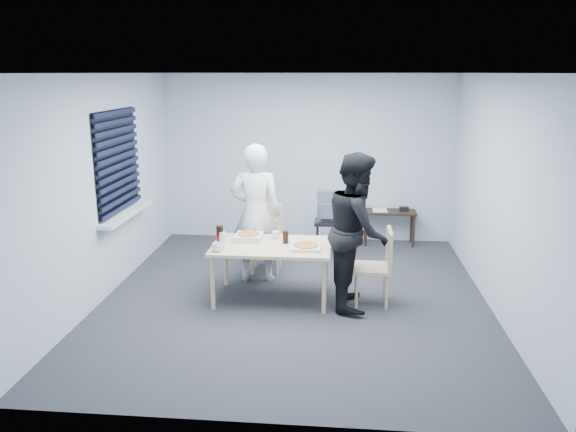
# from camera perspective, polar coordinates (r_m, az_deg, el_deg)

# --- Properties ---
(room) EXTENTS (5.00, 5.00, 5.00)m
(room) POSITION_cam_1_polar(r_m,az_deg,el_deg) (7.25, -16.64, 4.53)
(room) COLOR #2B2B30
(room) RESTS_ON ground
(dining_table) EXTENTS (1.37, 0.87, 0.67)m
(dining_table) POSITION_cam_1_polar(r_m,az_deg,el_deg) (6.54, -1.66, -3.44)
(dining_table) COLOR beige
(dining_table) RESTS_ON ground
(chair_far) EXTENTS (0.42, 0.42, 0.89)m
(chair_far) POSITION_cam_1_polar(r_m,az_deg,el_deg) (7.57, -2.17, -1.70)
(chair_far) COLOR beige
(chair_far) RESTS_ON ground
(chair_right) EXTENTS (0.42, 0.42, 0.89)m
(chair_right) POSITION_cam_1_polar(r_m,az_deg,el_deg) (6.51, 9.27, -4.58)
(chair_right) COLOR beige
(chair_right) RESTS_ON ground
(person_white) EXTENTS (0.65, 0.42, 1.77)m
(person_white) POSITION_cam_1_polar(r_m,az_deg,el_deg) (7.08, -3.28, 0.27)
(person_white) COLOR silver
(person_white) RESTS_ON ground
(person_black) EXTENTS (0.47, 0.86, 1.77)m
(person_black) POSITION_cam_1_polar(r_m,az_deg,el_deg) (6.34, 7.05, -1.48)
(person_black) COLOR black
(person_black) RESTS_ON ground
(side_table) EXTENTS (0.80, 0.36, 0.53)m
(side_table) POSITION_cam_1_polar(r_m,az_deg,el_deg) (8.82, 10.27, 0.00)
(side_table) COLOR black
(side_table) RESTS_ON ground
(stool) EXTENTS (0.38, 0.38, 0.53)m
(stool) POSITION_cam_1_polar(r_m,az_deg,el_deg) (8.14, 4.08, -1.22)
(stool) COLOR black
(stool) RESTS_ON ground
(backpack) EXTENTS (0.31, 0.23, 0.44)m
(backpack) POSITION_cam_1_polar(r_m,az_deg,el_deg) (8.04, 4.12, 0.98)
(backpack) COLOR slate
(backpack) RESTS_ON stool
(pizza_box_a) EXTENTS (0.31, 0.31, 0.08)m
(pizza_box_a) POSITION_cam_1_polar(r_m,az_deg,el_deg) (6.72, -4.02, -2.11)
(pizza_box_a) COLOR silver
(pizza_box_a) RESTS_ON dining_table
(pizza_box_b) EXTENTS (0.34, 0.34, 0.05)m
(pizza_box_b) POSITION_cam_1_polar(r_m,az_deg,el_deg) (6.38, 1.83, -3.11)
(pizza_box_b) COLOR silver
(pizza_box_b) RESTS_ON dining_table
(mug_a) EXTENTS (0.17, 0.17, 0.10)m
(mug_a) POSITION_cam_1_polar(r_m,az_deg,el_deg) (6.31, -7.21, -3.16)
(mug_a) COLOR white
(mug_a) RESTS_ON dining_table
(mug_b) EXTENTS (0.10, 0.10, 0.09)m
(mug_b) POSITION_cam_1_polar(r_m,az_deg,el_deg) (6.74, -1.25, -1.94)
(mug_b) COLOR white
(mug_b) RESTS_ON dining_table
(cola_glass) EXTENTS (0.08, 0.08, 0.15)m
(cola_glass) POSITION_cam_1_polar(r_m,az_deg,el_deg) (6.55, -0.25, -2.16)
(cola_glass) COLOR black
(cola_glass) RESTS_ON dining_table
(soda_bottle) EXTENTS (0.08, 0.08, 0.27)m
(soda_bottle) POSITION_cam_1_polar(r_m,az_deg,el_deg) (6.40, -6.93, -2.17)
(soda_bottle) COLOR black
(soda_bottle) RESTS_ON dining_table
(plastic_cups) EXTENTS (0.08, 0.08, 0.20)m
(plastic_cups) POSITION_cam_1_polar(r_m,az_deg,el_deg) (6.39, -6.69, -2.47)
(plastic_cups) COLOR silver
(plastic_cups) RESTS_ON dining_table
(rubber_band) EXTENTS (0.06, 0.06, 0.00)m
(rubber_band) POSITION_cam_1_polar(r_m,az_deg,el_deg) (6.23, 0.84, -3.75)
(rubber_band) COLOR red
(rubber_band) RESTS_ON dining_table
(papers) EXTENTS (0.30, 0.35, 0.00)m
(papers) POSITION_cam_1_polar(r_m,az_deg,el_deg) (8.81, 9.31, 0.60)
(papers) COLOR white
(papers) RESTS_ON side_table
(black_box) EXTENTS (0.15, 0.12, 0.06)m
(black_box) POSITION_cam_1_polar(r_m,az_deg,el_deg) (8.84, 11.71, 0.71)
(black_box) COLOR black
(black_box) RESTS_ON side_table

